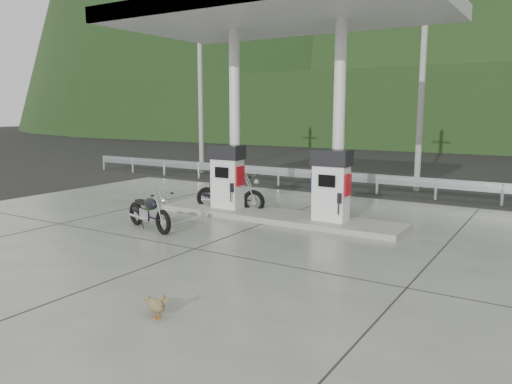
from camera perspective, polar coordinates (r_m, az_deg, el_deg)
The scene contains 17 objects.
ground at distance 11.57m, azimuth -3.90°, elevation -5.45°, with size 160.00×160.00×0.00m, color black.
forecourt_apron at distance 11.57m, azimuth -3.90°, elevation -5.40°, with size 18.00×14.00×0.02m, color slate.
pump_island at distance 13.60m, azimuth 2.26°, elevation -2.78°, with size 7.00×1.40×0.15m, color gray.
gas_pump_left at distance 14.28m, azimuth -3.30°, elevation 1.76°, with size 0.95×0.55×1.80m, color white, non-canonical shape.
gas_pump_right at distance 12.72m, azimuth 8.57°, elevation 0.74°, with size 0.95×0.55×1.80m, color white, non-canonical shape.
canopy_column_left at distance 14.48m, azimuth -2.45°, elevation 8.23°, with size 0.30×0.30×5.00m, color white.
canopy_column_right at distance 12.95m, azimuth 9.45°, elevation 7.98°, with size 0.30×0.30×5.00m, color white.
canopy_roof at distance 13.51m, azimuth 2.42°, elevation 19.66°, with size 8.50×5.00×0.40m, color silver.
guardrail at distance 18.42m, azimuth 10.77°, elevation 2.20°, with size 26.00×0.16×1.42m, color #ACAFB4, non-canonical shape.
road at distance 21.79m, azimuth 14.04°, elevation 1.30°, with size 60.00×7.00×0.01m, color black.
utility_pole_a at distance 23.61m, azimuth -6.37°, elevation 11.84°, with size 0.22×0.22×8.00m, color gray.
utility_pole_b at distance 19.14m, azimuth 18.46°, elevation 12.02°, with size 0.22×0.22×8.00m, color gray.
tree_band at distance 39.61m, azimuth 22.60°, elevation 8.72°, with size 80.00×6.00×6.00m, color black.
forested_hills at distance 69.44m, azimuth 26.55°, elevation 5.94°, with size 100.00×40.00×140.00m, color black, non-canonical shape.
motorcycle_left at distance 12.62m, azimuth -12.14°, elevation -2.29°, with size 1.82×0.57×0.86m, color black, non-canonical shape.
motorcycle_right at distance 14.59m, azimuth -3.00°, elevation -0.33°, with size 2.03×0.64×0.96m, color black, non-canonical shape.
duck at distance 7.45m, azimuth -11.41°, elevation -12.63°, with size 0.47×0.13×0.34m, color brown, non-canonical shape.
Camera 1 is at (6.55, -9.07, 2.95)m, focal length 35.00 mm.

